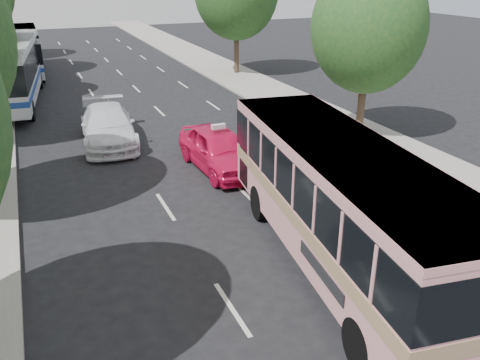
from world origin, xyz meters
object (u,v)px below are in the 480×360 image
pink_taxi (219,149)px  pink_bus (341,194)px  white_pickup (108,126)px  tour_coach_rear (22,48)px  tour_coach_front (11,67)px

pink_taxi → pink_bus: bearing=-89.8°
white_pickup → tour_coach_rear: 18.84m
pink_bus → tour_coach_front: (-7.74, 22.27, 0.02)m
tour_coach_front → white_pickup: bearing=-62.3°
tour_coach_front → tour_coach_rear: 9.10m
pink_bus → pink_taxi: size_ratio=2.22×
tour_coach_front → pink_taxi: bearing=-57.2°
pink_taxi → tour_coach_rear: (-6.51, 23.51, 1.07)m
pink_taxi → white_pickup: bearing=122.3°
white_pickup → tour_coach_rear: size_ratio=0.53×
tour_coach_front → tour_coach_rear: size_ratio=1.14×
pink_taxi → tour_coach_front: 16.24m
pink_bus → white_pickup: 13.42m
white_pickup → tour_coach_rear: tour_coach_rear is taller
white_pickup → tour_coach_rear: (-3.01, 18.57, 1.09)m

